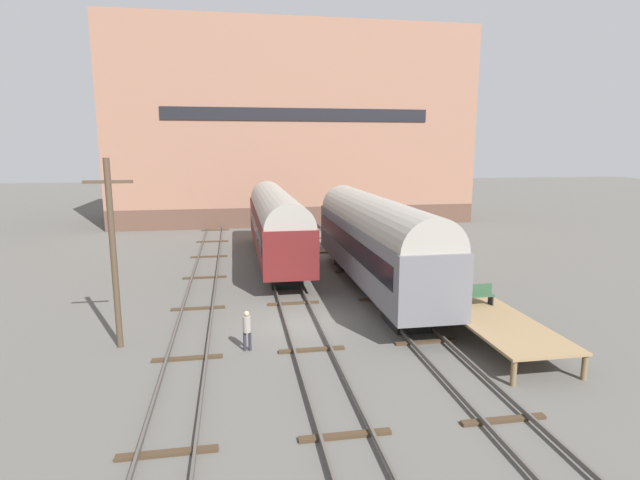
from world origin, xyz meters
The scene contains 11 objects.
ground_plane centered at (0.00, 0.00, 0.00)m, with size 200.00×200.00×0.00m, color #56544F.
track_left centered at (-4.73, 0.00, 0.14)m, with size 2.60×60.00×0.26m.
track_middle centered at (0.00, 0.00, 0.14)m, with size 2.60×60.00×0.26m.
track_right centered at (4.73, 0.00, 0.14)m, with size 2.60×60.00×0.26m.
train_car_maroon centered at (0.00, 12.75, 2.86)m, with size 2.98×18.03×5.04m.
train_car_grey centered at (4.73, 4.74, 2.98)m, with size 3.04×17.06×5.25m.
station_platform centered at (7.51, -0.54, 0.92)m, with size 2.94×13.25×1.00m.
bench centered at (7.67, -1.51, 1.49)m, with size 1.40×0.40×0.91m.
person_worker centered at (-2.48, -2.53, 0.97)m, with size 0.32×0.32×1.62m.
utility_pole centered at (-7.48, -1.29, 3.90)m, with size 1.80×0.24×7.48m.
warehouse_building centered at (3.55, 34.48, 9.98)m, with size 36.88×13.33×19.95m.
Camera 1 is at (-2.81, -21.20, 7.86)m, focal length 28.00 mm.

